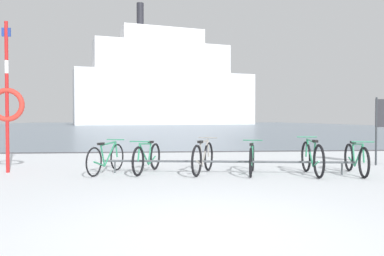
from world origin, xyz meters
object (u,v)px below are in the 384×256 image
at_px(bicycle_0, 106,158).
at_px(bicycle_2, 203,158).
at_px(bicycle_5, 356,159).
at_px(ferry_ship, 165,85).
at_px(bicycle_3, 252,159).
at_px(bicycle_1, 147,158).
at_px(rescue_post, 7,101).
at_px(bicycle_4, 312,158).

bearing_deg(bicycle_0, bicycle_2, -6.52).
height_order(bicycle_5, ferry_ship, ferry_ship).
distance_m(bicycle_0, bicycle_3, 3.32).
distance_m(bicycle_3, bicycle_5, 2.32).
height_order(bicycle_2, bicycle_3, bicycle_2).
relative_size(bicycle_1, rescue_post, 0.48).
bearing_deg(bicycle_2, ferry_ship, 89.84).
relative_size(bicycle_3, rescue_post, 0.45).
bearing_deg(bicycle_2, bicycle_4, -9.12).
height_order(bicycle_1, bicycle_3, bicycle_1).
distance_m(bicycle_3, rescue_post, 5.80).
distance_m(bicycle_0, bicycle_2, 2.21).
bearing_deg(bicycle_4, bicycle_3, 169.81).
xyz_separation_m(bicycle_2, bicycle_5, (3.40, -0.42, -0.02)).
relative_size(bicycle_2, rescue_post, 0.44).
distance_m(bicycle_1, bicycle_5, 4.73).
xyz_separation_m(bicycle_3, rescue_post, (-5.60, 0.73, 1.31)).
xyz_separation_m(rescue_post, ferry_ship, (4.71, 70.25, 6.68)).
bearing_deg(bicycle_2, bicycle_3, -7.83).
bearing_deg(bicycle_5, bicycle_1, 171.68).
height_order(bicycle_2, rescue_post, rescue_post).
xyz_separation_m(bicycle_0, bicycle_5, (5.60, -0.67, 0.00)).
relative_size(bicycle_4, bicycle_5, 0.99).
xyz_separation_m(bicycle_2, bicycle_4, (2.40, -0.39, 0.01)).
bearing_deg(bicycle_4, bicycle_0, 172.12).
xyz_separation_m(bicycle_2, ferry_ship, (0.20, 70.83, 7.97)).
bearing_deg(bicycle_5, bicycle_4, 178.00).
bearing_deg(rescue_post, bicycle_4, -7.94).
xyz_separation_m(bicycle_2, rescue_post, (-4.51, 0.58, 1.29)).
bearing_deg(bicycle_5, bicycle_2, 172.96).
xyz_separation_m(bicycle_0, rescue_post, (-2.31, 0.33, 1.30)).
height_order(bicycle_5, rescue_post, rescue_post).
relative_size(bicycle_0, bicycle_4, 0.94).
bearing_deg(rescue_post, bicycle_1, -5.56).
bearing_deg(bicycle_0, bicycle_4, -7.88).
relative_size(bicycle_2, bicycle_4, 0.91).
distance_m(bicycle_0, bicycle_4, 4.64).
height_order(bicycle_2, ferry_ship, ferry_ship).
bearing_deg(rescue_post, ferry_ship, 86.17).
xyz_separation_m(bicycle_0, bicycle_4, (4.60, -0.64, 0.03)).
distance_m(bicycle_0, bicycle_1, 0.93).
xyz_separation_m(bicycle_0, bicycle_3, (3.30, -0.40, -0.01)).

